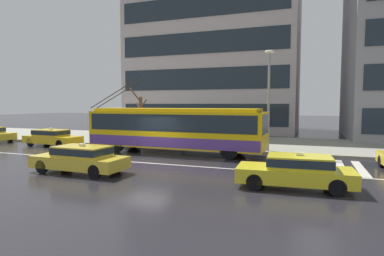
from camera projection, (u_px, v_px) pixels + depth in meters
name	position (u px, v px, depth m)	size (l,w,h in m)	color
ground_plane	(147.00, 159.00, 19.05)	(160.00, 160.00, 0.00)	#252328
sidewalk_slab	(198.00, 141.00, 27.74)	(80.00, 10.00, 0.14)	gray
crosswalk_stripe_edge_near	(286.00, 164.00, 17.44)	(0.44, 4.40, 0.01)	beige
crosswalk_stripe_inner_a	(303.00, 165.00, 17.14)	(0.44, 4.40, 0.01)	beige
crosswalk_stripe_center	(322.00, 166.00, 16.83)	(0.44, 4.40, 0.01)	beige
crosswalk_stripe_inner_b	(341.00, 167.00, 16.52)	(0.44, 4.40, 0.01)	beige
crosswalk_stripe_edge_far	(360.00, 168.00, 16.21)	(0.44, 4.40, 0.01)	beige
lane_centre_line	(137.00, 162.00, 17.93)	(72.00, 0.14, 0.01)	silver
trolleybus	(175.00, 129.00, 21.23)	(12.44, 2.86, 5.04)	yellow
taxi_oncoming_near	(80.00, 158.00, 15.19)	(4.61, 1.88, 1.39)	yellow
taxi_queued_behind_bus	(52.00, 137.00, 24.88)	(4.65, 2.01, 1.39)	yellow
taxi_oncoming_far	(296.00, 170.00, 12.41)	(4.43, 2.04, 1.39)	yellow
bus_shelter	(158.00, 119.00, 25.37)	(4.04, 1.58, 2.61)	gray
pedestrian_at_shelter	(249.00, 135.00, 22.36)	(0.48, 0.48, 1.65)	brown
pedestrian_approaching_curb	(182.00, 125.00, 24.09)	(1.41, 1.41, 1.95)	#2A3952
pedestrian_walking_past	(136.00, 124.00, 26.29)	(1.16, 1.16, 1.90)	navy
street_lamp	(269.00, 92.00, 21.11)	(0.60, 0.32, 6.59)	gray
street_tree_bare	(141.00, 116.00, 26.99)	(0.95, 1.97, 4.39)	brown
office_tower_corner_left	(216.00, 35.00, 40.08)	(19.97, 12.79, 23.43)	#B9ACAF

